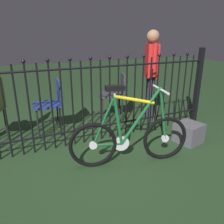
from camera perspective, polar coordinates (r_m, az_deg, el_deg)
name	(u,v)px	position (r m, az deg, el deg)	size (l,w,h in m)	color
ground_plane	(112,161)	(2.74, -0.11, -12.33)	(20.00, 20.00, 0.00)	#20381E
iron_fence	(90,99)	(2.99, -5.72, 3.31)	(3.82, 0.07, 1.24)	black
bicycle	(130,137)	(2.56, 4.69, -6.42)	(1.37, 0.46, 0.94)	black
chair_charcoal	(116,91)	(3.87, 0.99, 5.28)	(0.53, 0.53, 0.81)	black
chair_navy	(52,101)	(3.39, -15.16, 2.78)	(0.43, 0.43, 0.82)	black
person_visitor	(151,69)	(3.85, 10.04, 10.83)	(0.28, 0.45, 1.51)	#2D2D33
display_crate	(188,133)	(3.30, 19.02, -5.02)	(0.32, 0.32, 0.27)	#4C4C51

